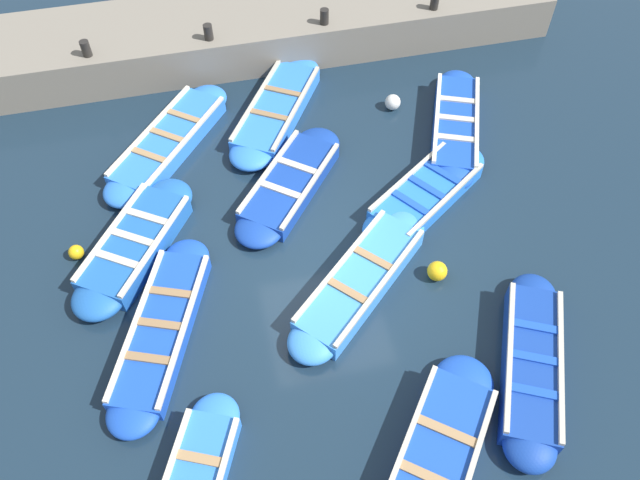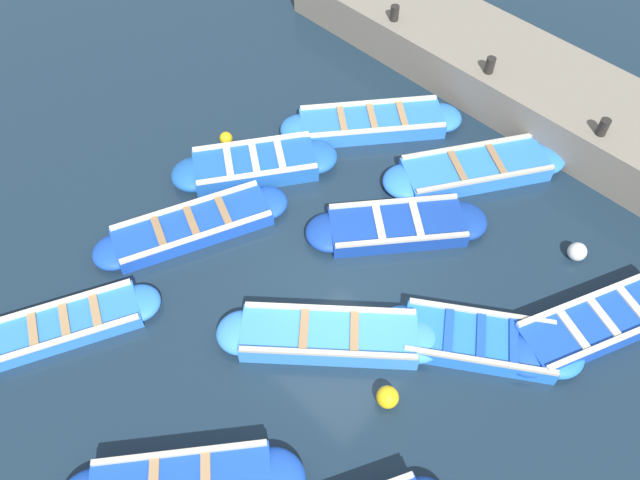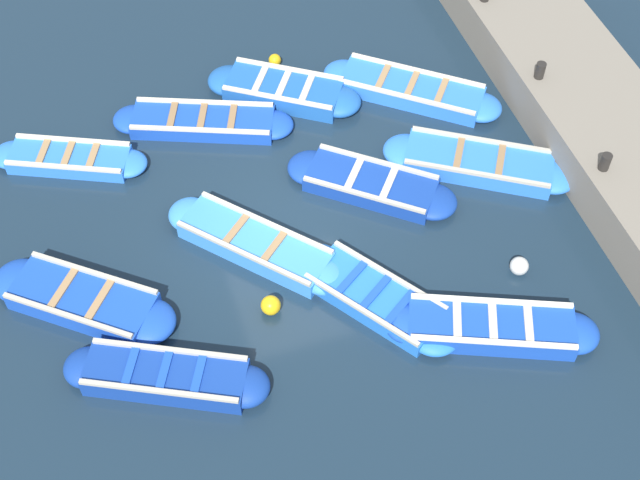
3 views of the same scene
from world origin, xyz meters
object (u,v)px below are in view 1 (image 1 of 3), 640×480
Objects in this scene: boat_stern_in at (162,329)px; boat_inner_gap at (437,458)px; boat_centre at (290,184)px; bollard_north at (86,48)px; boat_outer_left at (426,194)px; bollard_mid_north at (208,32)px; buoy_yellow_far at (76,252)px; boat_bow_out at (136,244)px; boat_near_quay at (277,109)px; bollard_mid_south at (324,17)px; buoy_orange_near at (393,102)px; boat_tucked at (531,364)px; boat_outer_right at (169,142)px; boat_drifting at (360,281)px; boat_broadside at (455,126)px; buoy_white_drifting at (437,271)px; bollard_south at (435,2)px.

boat_stern_in is 1.13× the size of boat_inner_gap.
bollard_north is (-3.96, -3.63, 0.99)m from boat_centre.
bollard_mid_north is (-4.82, -3.52, 0.99)m from boat_outer_left.
boat_inner_gap is at bearing 9.69° from boat_centre.
bollard_north is 1.27× the size of buoy_yellow_far.
boat_bow_out reaches higher than boat_inner_gap.
boat_near_quay is at bearing 149.82° from boat_stern_in.
bollard_mid_south reaches higher than boat_stern_in.
boat_centre is 3.29m from buoy_orange_near.
boat_bow_out is at bearing -46.02° from boat_near_quay.
boat_bow_out is 6.35m from boat_inner_gap.
boat_stern_in is 10.88× the size of bollard_mid_north.
bollard_mid_south is (0.00, 2.63, 0.00)m from bollard_mid_north.
boat_tucked is 8.27m from boat_outer_right.
bollard_mid_north is (-1.74, -1.16, 0.98)m from boat_near_quay.
boat_drifting is (-3.22, -0.25, -0.00)m from boat_inner_gap.
boat_inner_gap is 7.16m from boat_broadside.
boat_near_quay is 1.08× the size of boat_tucked.
boat_broadside is at bearing 171.59° from boat_tucked.
boat_inner_gap is at bearing 39.32° from boat_bow_out.
bollard_mid_south is at bearing 176.17° from boat_inner_gap.
boat_drifting is at bearing 15.99° from boat_centre.
bollard_mid_north is (-6.52, -1.73, 0.97)m from boat_drifting.
boat_drifting is 9.52× the size of bollard_north.
boat_tucked is (2.16, 2.21, 0.02)m from boat_drifting.
buoy_orange_near is 1.26× the size of buoy_yellow_far.
boat_tucked is at bearing 45.72° from boat_drifting.
bollard_mid_north is (-3.14, -4.76, 0.96)m from boat_broadside.
boat_stern_in reaches higher than buoy_white_drifting.
bollard_north is 1.00× the size of bollard_mid_north.
bollard_mid_north reaches higher than boat_outer_left.
boat_outer_left reaches higher than boat_centre.
boat_drifting is 4.85m from buoy_orange_near.
bollard_mid_north is 1.00× the size of bollard_south.
boat_stern_in is 8.03m from bollard_mid_south.
boat_near_quay is at bearing -174.10° from boat_inner_gap.
boat_outer_right is (-6.45, -5.17, -0.03)m from boat_tucked.
boat_stern_in is 1.05× the size of boat_outer_right.
boat_tucked is 10.93m from bollard_north.
boat_centre is 5.91m from bollard_south.
boat_outer_right is 6.18m from buoy_white_drifting.
bollard_mid_south is at bearing -145.92° from boat_broadside.
boat_inner_gap is 8.05m from boat_near_quay.
boat_near_quay reaches higher than boat_stern_in.
boat_broadside is at bearing 102.28° from boat_centre.
boat_stern_in is at bearing 10.04° from boat_bow_out.
boat_broadside is at bearing 101.26° from buoy_yellow_far.
bollard_mid_south is at bearing 90.00° from bollard_north.
boat_stern_in is 1.09× the size of boat_tucked.
bollard_north is at bearing -172.18° from boat_stern_in.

